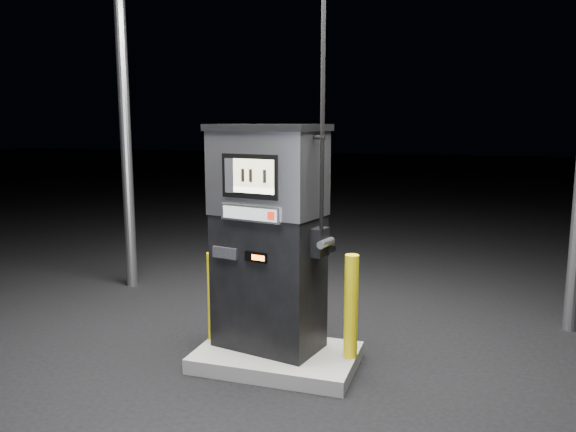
% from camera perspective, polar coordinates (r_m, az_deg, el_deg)
% --- Properties ---
extents(ground, '(80.00, 80.00, 0.00)m').
position_cam_1_polar(ground, '(5.90, -1.15, -14.83)').
color(ground, black).
rests_on(ground, ground).
extents(pump_island, '(1.60, 1.00, 0.15)m').
position_cam_1_polar(pump_island, '(5.87, -1.16, -14.17)').
color(pump_island, slate).
rests_on(pump_island, ground).
extents(fuel_dispenser, '(1.31, 0.89, 4.70)m').
position_cam_1_polar(fuel_dispenser, '(5.62, -2.00, -1.99)').
color(fuel_dispenser, black).
rests_on(fuel_dispenser, pump_island).
extents(bollard_left, '(0.13, 0.13, 0.94)m').
position_cam_1_polar(bollard_left, '(6.04, -7.59, -8.08)').
color(bollard_left, yellow).
rests_on(bollard_left, pump_island).
extents(bollard_right, '(0.18, 0.18, 1.03)m').
position_cam_1_polar(bollard_right, '(5.55, 6.42, -9.12)').
color(bollard_right, yellow).
rests_on(bollard_right, pump_island).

